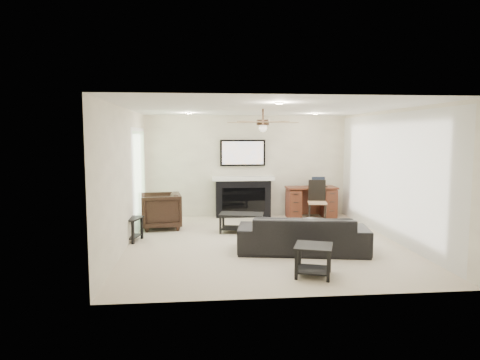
% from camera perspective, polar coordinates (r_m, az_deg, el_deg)
% --- Properties ---
extents(room_shell, '(5.50, 5.54, 2.52)m').
position_cam_1_polar(room_shell, '(8.01, 4.40, 3.61)').
color(room_shell, beige).
rests_on(room_shell, ground).
extents(sofa, '(2.33, 1.24, 0.65)m').
position_cam_1_polar(sofa, '(7.51, 8.35, -7.10)').
color(sofa, black).
rests_on(sofa, ground).
extents(armchair, '(0.94, 0.92, 0.77)m').
position_cam_1_polar(armchair, '(9.42, -10.52, -4.06)').
color(armchair, black).
rests_on(armchair, ground).
extents(coffee_table, '(0.98, 0.67, 0.40)m').
position_cam_1_polar(coffee_table, '(8.93, 0.19, -5.74)').
color(coffee_table, black).
rests_on(coffee_table, ground).
extents(end_table_near, '(0.66, 0.66, 0.45)m').
position_cam_1_polar(end_table_near, '(6.33, 9.75, -10.53)').
color(end_table_near, black).
rests_on(end_table_near, ground).
extents(end_table_left, '(0.62, 0.62, 0.45)m').
position_cam_1_polar(end_table_left, '(8.50, -14.82, -6.37)').
color(end_table_left, black).
rests_on(end_table_left, ground).
extents(fireplace_unit, '(1.52, 0.34, 1.91)m').
position_cam_1_polar(fireplace_unit, '(10.50, 0.43, 0.20)').
color(fireplace_unit, black).
rests_on(fireplace_unit, ground).
extents(desk, '(1.22, 0.56, 0.76)m').
position_cam_1_polar(desk, '(10.64, 9.46, -2.93)').
color(desk, '#3C210F').
rests_on(desk, ground).
extents(desk_chair, '(0.50, 0.51, 0.97)m').
position_cam_1_polar(desk_chair, '(10.10, 10.28, -2.82)').
color(desk_chair, black).
rests_on(desk_chair, ground).
extents(laptop, '(0.33, 0.24, 0.23)m').
position_cam_1_polar(laptop, '(10.60, 10.58, -0.28)').
color(laptop, black).
rests_on(laptop, desk).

